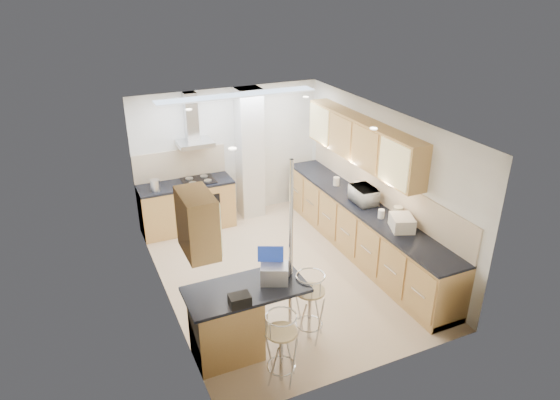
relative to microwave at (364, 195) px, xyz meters
name	(u,v)px	position (x,y,z in m)	size (l,w,h in m)	color
ground	(281,272)	(-1.53, -0.06, -1.06)	(4.80, 4.80, 0.00)	#D5B78E
room_shell	(290,172)	(-1.20, 0.31, 0.49)	(3.64, 4.84, 2.51)	white
right_counter	(362,229)	(-0.03, -0.06, -0.59)	(0.63, 4.40, 0.92)	tan
back_counter	(187,206)	(-2.48, 2.04, -0.59)	(1.70, 0.63, 0.92)	tan
peninsula	(247,319)	(-2.65, -1.51, -0.58)	(1.47, 0.72, 0.94)	tan
microwave	(364,195)	(0.00, 0.00, 0.00)	(0.49, 0.33, 0.27)	white
laptop	(274,274)	(-2.28, -1.52, 0.00)	(0.33, 0.25, 0.23)	#A0A2A8
bag	(240,300)	(-2.83, -1.79, -0.05)	(0.24, 0.18, 0.13)	black
bar_stool_near	(281,348)	(-2.48, -2.16, -0.58)	(0.39, 0.39, 0.94)	tan
bar_stool_end	(310,307)	(-1.83, -1.63, -0.57)	(0.40, 0.40, 0.98)	tan
jar_a	(357,187)	(0.14, 0.42, -0.04)	(0.12, 0.12, 0.19)	silver
jar_b	(336,181)	(-0.04, 0.82, -0.06)	(0.11, 0.11, 0.15)	silver
jar_c	(398,213)	(0.14, -0.73, -0.03)	(0.14, 0.14, 0.21)	beige
jar_d	(381,214)	(-0.06, -0.59, -0.07)	(0.10, 0.10, 0.14)	white
bread_bin	(402,223)	(0.00, -1.02, -0.03)	(0.31, 0.39, 0.21)	silver
kettle	(155,186)	(-3.04, 1.89, -0.03)	(0.16, 0.16, 0.21)	silver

